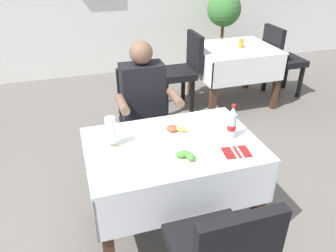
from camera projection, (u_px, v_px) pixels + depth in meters
ground_plane at (151, 221)px, 2.63m from camera, size 11.00×11.00×0.00m
main_dining_table at (172, 164)px, 2.33m from camera, size 1.17×0.79×0.75m
chair_far_diner_seat at (145, 117)px, 2.99m from camera, size 0.44×0.50×0.97m
seated_diner_far at (145, 107)px, 2.81m from camera, size 0.50×0.46×1.26m
plate_near_camera at (189, 157)px, 2.07m from camera, size 0.23×0.23×0.06m
plate_far_diner at (173, 130)px, 2.36m from camera, size 0.24×0.24×0.05m
beer_glass_left at (111, 132)px, 2.16m from camera, size 0.07×0.07×0.21m
cola_bottle_primary at (232, 123)px, 2.25m from camera, size 0.06×0.06×0.25m
napkin_cutlery_set at (236, 152)px, 2.14m from camera, size 0.19×0.19×0.01m
background_dining_table at (234, 61)px, 4.30m from camera, size 1.00×0.86×0.75m
background_chair_left at (182, 68)px, 4.12m from camera, size 0.50×0.44×0.97m
background_chair_right at (281, 57)px, 4.49m from camera, size 0.50×0.44×0.97m
background_table_tumbler at (241, 43)px, 4.17m from camera, size 0.06×0.06×0.11m
potted_plant_corner at (223, 24)px, 5.17m from camera, size 0.52×0.52×1.27m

